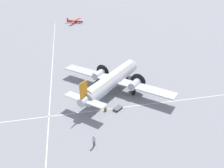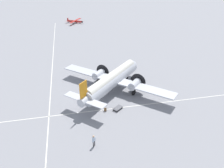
# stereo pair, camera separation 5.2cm
# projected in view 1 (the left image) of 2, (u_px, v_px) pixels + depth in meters

# --- Properties ---
(ground_plane) EXTENTS (300.00, 300.00, 0.00)m
(ground_plane) POSITION_uv_depth(u_px,v_px,m) (112.00, 92.00, 41.10)
(ground_plane) COLOR gray
(apron_line_eastwest) EXTENTS (120.00, 0.16, 0.01)m
(apron_line_eastwest) POSITION_uv_depth(u_px,v_px,m) (119.00, 108.00, 36.47)
(apron_line_eastwest) COLOR silver
(apron_line_eastwest) RESTS_ON ground_plane
(apron_line_northsouth) EXTENTS (0.16, 120.00, 0.01)m
(apron_line_northsouth) POSITION_uv_depth(u_px,v_px,m) (50.00, 99.00, 39.00)
(apron_line_northsouth) COLOR silver
(apron_line_northsouth) RESTS_ON ground_plane
(airliner_main) EXTENTS (18.77, 18.63, 5.81)m
(airliner_main) POSITION_uv_depth(u_px,v_px,m) (113.00, 79.00, 40.21)
(airliner_main) COLOR silver
(airliner_main) RESTS_ON ground_plane
(crew_foreground) EXTENTS (0.49, 0.42, 1.76)m
(crew_foreground) POSITION_uv_depth(u_px,v_px,m) (94.00, 140.00, 28.24)
(crew_foreground) COLOR #2D2D33
(crew_foreground) RESTS_ON ground_plane
(suitcase_near_door) EXTENTS (0.39, 0.19, 0.63)m
(suitcase_near_door) POSITION_uv_depth(u_px,v_px,m) (105.00, 110.00, 35.52)
(suitcase_near_door) COLOR brown
(suitcase_near_door) RESTS_ON ground_plane
(baggage_cart) EXTENTS (1.92, 1.81, 0.56)m
(baggage_cart) POSITION_uv_depth(u_px,v_px,m) (118.00, 108.00, 35.97)
(baggage_cart) COLOR #56565B
(baggage_cart) RESTS_ON ground_plane
(light_aircraft_distant) EXTENTS (6.96, 8.84, 1.87)m
(light_aircraft_distant) POSITION_uv_depth(u_px,v_px,m) (75.00, 21.00, 89.97)
(light_aircraft_distant) COLOR #B2231E
(light_aircraft_distant) RESTS_ON ground_plane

